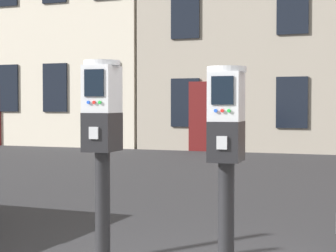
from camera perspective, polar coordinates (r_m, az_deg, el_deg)
name	(u,v)px	position (r m, az deg, el deg)	size (l,w,h in m)	color
parking_meter_near_kerb	(102,140)	(3.48, -6.42, -1.40)	(0.23, 0.26, 1.51)	black
parking_meter_twin_adjacent	(226,150)	(3.21, 5.70, -2.33)	(0.23, 0.26, 1.46)	black
townhouse_brick_corner	(71,0)	(22.93, -9.45, 12.04)	(7.58, 5.57, 10.75)	beige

